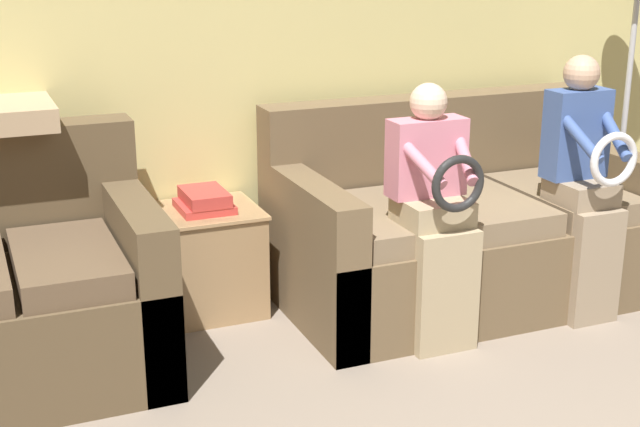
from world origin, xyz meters
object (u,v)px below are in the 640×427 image
at_px(child_left_seated, 436,207).
at_px(book_stack, 205,201).
at_px(couch_main, 460,231).
at_px(side_shelf, 205,259).
at_px(child_right_seated, 585,177).

height_order(child_left_seated, book_stack, child_left_seated).
bearing_deg(child_left_seated, couch_main, 47.35).
xyz_separation_m(couch_main, side_shelf, (-1.24, 0.28, -0.07)).
xyz_separation_m(child_left_seated, child_right_seated, (0.79, 0.01, 0.05)).
bearing_deg(couch_main, side_shelf, 167.37).
distance_m(child_right_seated, side_shelf, 1.83).
distance_m(child_left_seated, child_right_seated, 0.80).
relative_size(couch_main, child_right_seated, 1.48).
bearing_deg(side_shelf, book_stack, -63.49).
relative_size(side_shelf, book_stack, 1.84).
bearing_deg(book_stack, child_right_seated, -22.97).
bearing_deg(child_right_seated, book_stack, 157.03).
bearing_deg(child_left_seated, book_stack, 140.23).
distance_m(side_shelf, book_stack, 0.29).
height_order(child_left_seated, side_shelf, child_left_seated).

